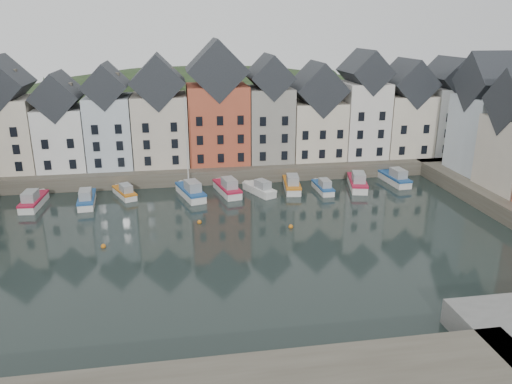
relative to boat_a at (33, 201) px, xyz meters
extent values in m
plane|color=black|center=(24.05, -16.87, -0.73)|extent=(260.00, 260.00, 0.00)
cube|color=#4B463A|center=(24.05, 13.13, 0.27)|extent=(90.00, 16.00, 2.00)
ellipsoid|color=black|center=(24.05, 39.13, -18.73)|extent=(153.60, 70.40, 64.00)
sphere|color=#1B3216|center=(10.11, 34.07, 7.97)|extent=(5.77, 5.77, 5.77)
sphere|color=#1B3216|center=(48.91, 43.88, 7.39)|extent=(5.27, 5.27, 5.27)
sphere|color=#1B3216|center=(55.87, 37.33, 7.15)|extent=(5.07, 5.07, 5.07)
sphere|color=#1B3216|center=(38.33, 38.33, 7.08)|extent=(5.01, 5.01, 5.01)
sphere|color=#1B3216|center=(-13.62, 39.74, 5.84)|extent=(3.94, 3.94, 3.94)
sphere|color=#1B3216|center=(52.38, 43.38, 7.32)|extent=(5.21, 5.21, 5.21)
sphere|color=#1B3216|center=(26.04, 41.78, 7.59)|extent=(5.45, 5.45, 5.45)
sphere|color=#1B3216|center=(61.85, 31.45, 6.47)|extent=(4.49, 4.49, 4.49)
cube|color=beige|center=(-5.12, 11.13, 6.30)|extent=(7.67, 8.00, 10.07)
cube|color=#202428|center=(-5.12, 11.13, 13.24)|extent=(7.67, 8.16, 7.67)
cube|color=white|center=(2.15, 11.13, 5.57)|extent=(6.56, 8.00, 8.61)
cube|color=#202428|center=(2.15, 11.13, 11.50)|extent=(6.56, 8.16, 6.56)
cube|color=silver|center=(8.68, 11.13, 6.28)|extent=(6.20, 8.00, 10.02)
cube|color=#202428|center=(8.68, 11.13, 12.82)|extent=(6.20, 8.16, 6.20)
cube|color=beige|center=(15.78, 11.13, 6.31)|extent=(7.70, 8.00, 10.08)
cube|color=#202428|center=(15.78, 11.13, 13.25)|extent=(7.70, 8.16, 7.70)
cube|color=#BB5035|center=(24.12, 11.13, 6.91)|extent=(8.69, 8.00, 11.28)
cube|color=#202428|center=(24.12, 11.13, 14.70)|extent=(8.69, 8.16, 8.69)
cube|color=gray|center=(31.83, 11.13, 6.66)|extent=(6.43, 8.00, 10.78)
cube|color=#202428|center=(31.83, 11.13, 13.64)|extent=(6.43, 8.16, 6.43)
cube|color=beige|center=(39.13, 11.13, 5.54)|extent=(7.88, 8.00, 8.56)
cube|color=#202428|center=(39.13, 11.13, 11.77)|extent=(7.88, 8.16, 7.88)
cube|color=white|center=(46.47, 11.13, 6.90)|extent=(6.50, 8.00, 11.27)
cube|color=#202428|center=(46.47, 11.13, 14.15)|extent=(6.50, 8.16, 6.50)
cube|color=beige|center=(53.48, 11.13, 5.93)|extent=(7.23, 8.00, 9.32)
cube|color=#202428|center=(53.48, 11.13, 12.38)|extent=(7.23, 8.16, 7.23)
cube|color=white|center=(60.34, 11.13, 6.43)|extent=(6.18, 8.00, 10.32)
cube|color=#202428|center=(60.34, 11.13, 13.12)|extent=(6.18, 8.16, 6.18)
cube|color=silver|center=(60.05, -0.60, 6.46)|extent=(7.47, 8.00, 10.38)
cube|color=#202428|center=(60.05, -0.60, 13.63)|extent=(7.62, 8.00, 8.00)
sphere|color=#CA6E17|center=(20.05, -8.87, -0.58)|extent=(0.50, 0.50, 0.50)
sphere|color=#CA6E17|center=(30.05, -11.87, -0.58)|extent=(0.50, 0.50, 0.50)
sphere|color=#CA6E17|center=(10.05, -13.87, -0.58)|extent=(0.50, 0.50, 0.50)
cube|color=silver|center=(0.01, 0.20, -0.37)|extent=(2.26, 6.39, 1.15)
cube|color=#B01937|center=(0.01, 0.20, 0.26)|extent=(2.37, 6.52, 0.26)
cube|color=gray|center=(-0.04, -0.74, 0.89)|extent=(1.62, 2.60, 1.26)
cube|color=silver|center=(6.42, -0.09, -0.38)|extent=(2.30, 6.22, 1.12)
cube|color=#1E4D8D|center=(6.42, -0.09, 0.23)|extent=(2.41, 6.35, 0.25)
cube|color=gray|center=(6.49, -1.00, 0.84)|extent=(1.61, 2.54, 1.22)
cube|color=silver|center=(10.85, 2.17, -0.43)|extent=(3.53, 5.44, 0.96)
cube|color=#CA6E17|center=(10.85, 2.17, 0.10)|extent=(3.65, 5.57, 0.22)
cube|color=gray|center=(11.16, 1.45, 0.62)|extent=(1.96, 2.41, 1.05)
cube|color=silver|center=(19.44, 0.59, -0.34)|extent=(3.82, 7.07, 1.24)
cube|color=#1E4D8D|center=(19.44, 0.59, 0.34)|extent=(3.96, 7.23, 0.28)
cube|color=gray|center=(19.72, -0.38, 1.02)|extent=(2.26, 3.04, 1.35)
cylinder|color=silver|center=(19.25, 1.25, 6.04)|extent=(0.16, 0.16, 12.41)
cube|color=silver|center=(24.34, 1.28, -0.35)|extent=(3.30, 6.83, 1.20)
cube|color=#B01937|center=(24.34, 1.28, 0.31)|extent=(3.43, 6.99, 0.27)
cube|color=gray|center=(24.55, 0.32, 0.96)|extent=(2.05, 2.89, 1.31)
cube|color=silver|center=(28.58, 0.56, -0.40)|extent=(3.87, 5.87, 1.04)
cube|color=silver|center=(28.58, 0.56, 0.16)|extent=(4.00, 6.01, 0.24)
cube|color=gray|center=(28.93, -0.22, 0.73)|extent=(2.13, 2.61, 1.13)
cube|color=silver|center=(33.29, 1.53, -0.36)|extent=(2.77, 6.61, 1.18)
cube|color=#CA6E17|center=(33.29, 1.53, 0.28)|extent=(2.89, 6.75, 0.27)
cube|color=gray|center=(33.16, 0.58, 0.92)|extent=(1.83, 2.74, 1.28)
cube|color=silver|center=(37.28, 0.09, -0.43)|extent=(1.72, 5.32, 0.97)
cube|color=#1E4D8D|center=(37.28, 0.09, 0.10)|extent=(1.81, 5.43, 0.22)
cube|color=gray|center=(37.31, -0.70, 0.63)|extent=(1.29, 2.15, 1.06)
cube|color=silver|center=(42.47, 0.87, -0.33)|extent=(3.59, 7.12, 1.25)
cube|color=#B01937|center=(42.47, 0.87, 0.35)|extent=(3.73, 7.28, 0.28)
cube|color=gray|center=(42.23, -0.13, 1.03)|extent=(2.19, 3.03, 1.37)
cube|color=silver|center=(48.46, 2.09, -0.36)|extent=(2.45, 6.61, 1.19)
cube|color=#1E4D8D|center=(48.46, 2.09, 0.29)|extent=(2.57, 6.75, 0.27)
cube|color=gray|center=(48.54, 1.12, 0.94)|extent=(1.71, 2.70, 1.29)
camera|label=1|loc=(17.88, -62.02, 20.74)|focal=35.00mm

